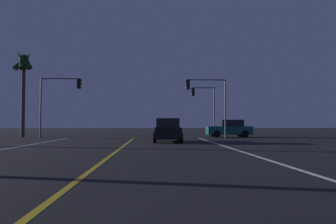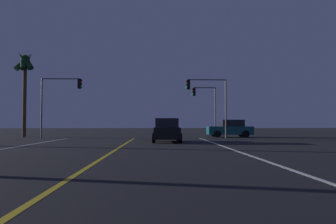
{
  "view_description": "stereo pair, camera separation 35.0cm",
  "coord_description": "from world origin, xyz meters",
  "px_view_note": "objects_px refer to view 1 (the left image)",
  "views": [
    {
      "loc": [
        1.76,
        1.24,
        1.32
      ],
      "look_at": [
        2.99,
        28.69,
        2.3
      ],
      "focal_mm": 35.1,
      "sensor_mm": 36.0,
      "label": 1
    },
    {
      "loc": [
        2.11,
        1.24,
        1.32
      ],
      "look_at": [
        2.99,
        28.69,
        2.3
      ],
      "focal_mm": 35.1,
      "sensor_mm": 36.0,
      "label": 2
    }
  ],
  "objects_px": {
    "traffic_light_near_right": "(206,94)",
    "palm_tree_left_far": "(23,68)",
    "car_crossing_side": "(229,129)",
    "traffic_light_far_right": "(203,100)",
    "car_ahead_far": "(167,131)",
    "traffic_light_near_left": "(61,93)"
  },
  "relations": [
    {
      "from": "traffic_light_near_right",
      "to": "traffic_light_far_right",
      "type": "xyz_separation_m",
      "value": [
        0.58,
        5.5,
        -0.15
      ]
    },
    {
      "from": "car_crossing_side",
      "to": "traffic_light_far_right",
      "type": "distance_m",
      "value": 5.29
    },
    {
      "from": "traffic_light_near_left",
      "to": "palm_tree_left_far",
      "type": "relative_size",
      "value": 0.64
    },
    {
      "from": "car_ahead_far",
      "to": "traffic_light_far_right",
      "type": "height_order",
      "value": "traffic_light_far_right"
    },
    {
      "from": "car_crossing_side",
      "to": "traffic_light_far_right",
      "type": "xyz_separation_m",
      "value": [
        -2.0,
        3.79,
        3.1
      ]
    },
    {
      "from": "car_ahead_far",
      "to": "traffic_light_near_left",
      "type": "distance_m",
      "value": 11.87
    },
    {
      "from": "traffic_light_near_left",
      "to": "palm_tree_left_far",
      "type": "bearing_deg",
      "value": 149.2
    },
    {
      "from": "car_ahead_far",
      "to": "traffic_light_near_right",
      "type": "height_order",
      "value": "traffic_light_near_right"
    },
    {
      "from": "car_ahead_far",
      "to": "traffic_light_far_right",
      "type": "relative_size",
      "value": 0.81
    },
    {
      "from": "palm_tree_left_far",
      "to": "traffic_light_far_right",
      "type": "bearing_deg",
      "value": 9.04
    },
    {
      "from": "car_ahead_far",
      "to": "traffic_light_far_right",
      "type": "distance_m",
      "value": 13.13
    },
    {
      "from": "traffic_light_near_right",
      "to": "palm_tree_left_far",
      "type": "height_order",
      "value": "palm_tree_left_far"
    },
    {
      "from": "traffic_light_far_right",
      "to": "palm_tree_left_far",
      "type": "relative_size",
      "value": 0.62
    },
    {
      "from": "traffic_light_near_right",
      "to": "car_ahead_far",
      "type": "bearing_deg",
      "value": 59.11
    },
    {
      "from": "car_ahead_far",
      "to": "traffic_light_near_right",
      "type": "xyz_separation_m",
      "value": [
        3.87,
        6.46,
        3.25
      ]
    },
    {
      "from": "traffic_light_near_left",
      "to": "car_ahead_far",
      "type": "bearing_deg",
      "value": -34.48
    },
    {
      "from": "traffic_light_near_right",
      "to": "palm_tree_left_far",
      "type": "distance_m",
      "value": 18.04
    },
    {
      "from": "traffic_light_near_left",
      "to": "traffic_light_near_right",
      "type": "bearing_deg",
      "value": 0.0
    },
    {
      "from": "car_crossing_side",
      "to": "palm_tree_left_far",
      "type": "height_order",
      "value": "palm_tree_left_far"
    },
    {
      "from": "car_crossing_side",
      "to": "palm_tree_left_far",
      "type": "distance_m",
      "value": 21.1
    },
    {
      "from": "traffic_light_far_right",
      "to": "palm_tree_left_far",
      "type": "distance_m",
      "value": 18.67
    },
    {
      "from": "traffic_light_near_left",
      "to": "palm_tree_left_far",
      "type": "height_order",
      "value": "palm_tree_left_far"
    }
  ]
}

